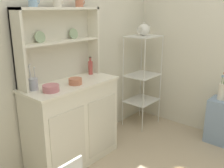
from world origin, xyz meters
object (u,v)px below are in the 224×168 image
hutch_cabinet (73,122)px  bowl_mixing_large (51,88)px  bakers_rack (142,71)px  jam_bottle (90,67)px  porcelain_teapot (144,30)px  hutch_shelf_unit (58,39)px  cup_sky_0 (33,2)px  flower_vase (222,91)px  utensil_jar (33,84)px

hutch_cabinet → bowl_mixing_large: bearing=-165.9°
hutch_cabinet → bakers_rack: 1.28m
hutch_cabinet → bowl_mixing_large: bowl_mixing_large is taller
hutch_cabinet → jam_bottle: (0.37, 0.09, 0.51)m
bakers_rack → porcelain_teapot: 0.55m
hutch_shelf_unit → cup_sky_0: (-0.27, -0.04, 0.35)m
jam_bottle → hutch_cabinet: bearing=-166.8°
bakers_rack → cup_sky_0: 1.75m
hutch_cabinet → flower_vase: (1.45, -1.04, 0.20)m
bakers_rack → utensil_jar: bearing=176.0°
hutch_shelf_unit → utensil_jar: 0.52m
cup_sky_0 → utensil_jar: cup_sky_0 is taller
flower_vase → hutch_cabinet: bearing=144.5°
jam_bottle → flower_vase: bearing=-46.0°
bakers_rack → flower_vase: size_ratio=3.62×
bakers_rack → utensil_jar: bakers_rack is taller
hutch_cabinet → flower_vase: size_ratio=2.88×
hutch_shelf_unit → jam_bottle: 0.51m
flower_vase → hutch_shelf_unit: bearing=140.4°
flower_vase → jam_bottle: bearing=134.0°
hutch_cabinet → cup_sky_0: cup_sky_0 is taller
cup_sky_0 → bowl_mixing_large: (-0.02, -0.20, -0.74)m
bakers_rack → flower_vase: (0.22, -1.00, -0.13)m
bakers_rack → cup_sky_0: (-1.51, 0.16, 0.88)m
utensil_jar → porcelain_teapot: (1.61, -0.11, 0.39)m
hutch_cabinet → porcelain_teapot: (1.24, -0.04, 0.88)m
bowl_mixing_large → porcelain_teapot: 1.58m
cup_sky_0 → porcelain_teapot: cup_sky_0 is taller
jam_bottle → utensil_jar: bearing=-179.3°
hutch_cabinet → porcelain_teapot: 1.52m
hutch_cabinet → utensil_jar: bearing=168.1°
hutch_cabinet → jam_bottle: 0.64m
jam_bottle → bowl_mixing_large: bearing=-166.4°
cup_sky_0 → bowl_mixing_large: cup_sky_0 is taller
hutch_cabinet → cup_sky_0: bearing=155.7°
cup_sky_0 → jam_bottle: size_ratio=0.47×
bakers_rack → bowl_mixing_large: bearing=-178.6°
bakers_rack → cup_sky_0: cup_sky_0 is taller
cup_sky_0 → utensil_jar: bearing=-155.5°
bowl_mixing_large → flower_vase: bearing=-28.9°
cup_sky_0 → utensil_jar: (-0.10, -0.04, -0.71)m
bowl_mixing_large → jam_bottle: bearing=13.6°
hutch_cabinet → bakers_rack: bearing=-1.7°
utensil_jar → porcelain_teapot: 1.66m
jam_bottle → bakers_rack: bearing=-8.0°
hutch_shelf_unit → bowl_mixing_large: (-0.29, -0.24, -0.39)m
bakers_rack → jam_bottle: (-0.87, 0.12, 0.19)m
bakers_rack → cup_sky_0: bearing=174.0°
hutch_cabinet → utensil_jar: utensil_jar is taller
jam_bottle → flower_vase: 1.59m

